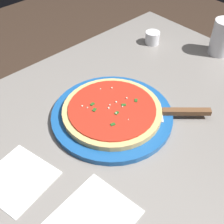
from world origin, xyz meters
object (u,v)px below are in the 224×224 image
(cup_tall_drink, at_px, (222,37))
(napkin_loose_left, at_px, (18,179))
(pizza_server, at_px, (171,112))
(pizza, at_px, (112,111))
(napkin_folded_right, at_px, (94,218))
(cup_small_sauce, at_px, (152,38))
(serving_plate, at_px, (112,115))

(cup_tall_drink, xyz_separation_m, napkin_loose_left, (-0.78, 0.02, -0.06))
(pizza_server, bearing_deg, pizza, 136.86)
(pizza_server, distance_m, cup_tall_drink, 0.39)
(napkin_folded_right, bearing_deg, napkin_loose_left, 109.21)
(pizza, height_order, cup_small_sauce, cup_small_sauce)
(cup_small_sauce, relative_size, napkin_loose_left, 0.36)
(pizza_server, bearing_deg, serving_plate, 136.86)
(cup_tall_drink, relative_size, napkin_folded_right, 0.76)
(serving_plate, relative_size, pizza, 1.23)
(pizza_server, bearing_deg, cup_tall_drink, 13.90)
(serving_plate, bearing_deg, pizza_server, -43.14)
(pizza, height_order, napkin_folded_right, pizza)
(serving_plate, distance_m, napkin_loose_left, 0.29)
(serving_plate, height_order, napkin_folded_right, serving_plate)
(serving_plate, height_order, pizza, pizza)
(serving_plate, relative_size, pizza_server, 1.73)
(napkin_loose_left, bearing_deg, cup_tall_drink, -1.14)
(pizza_server, distance_m, napkin_loose_left, 0.42)
(cup_small_sauce, distance_m, napkin_folded_right, 0.70)
(cup_tall_drink, bearing_deg, napkin_loose_left, 178.86)
(napkin_folded_right, bearing_deg, serving_plate, 39.89)
(pizza, relative_size, napkin_loose_left, 1.87)
(serving_plate, xyz_separation_m, pizza, (0.00, 0.00, 0.02))
(cup_tall_drink, bearing_deg, napkin_folded_right, -166.51)
(pizza_server, bearing_deg, napkin_folded_right, -166.95)
(serving_plate, xyz_separation_m, cup_tall_drink, (0.49, -0.02, 0.05))
(cup_tall_drink, relative_size, cup_small_sauce, 2.33)
(napkin_folded_right, bearing_deg, pizza, 39.89)
(serving_plate, distance_m, cup_tall_drink, 0.50)
(pizza, relative_size, pizza_server, 1.40)
(serving_plate, xyz_separation_m, pizza_server, (0.12, -0.11, 0.01))
(cup_tall_drink, bearing_deg, pizza_server, -166.10)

